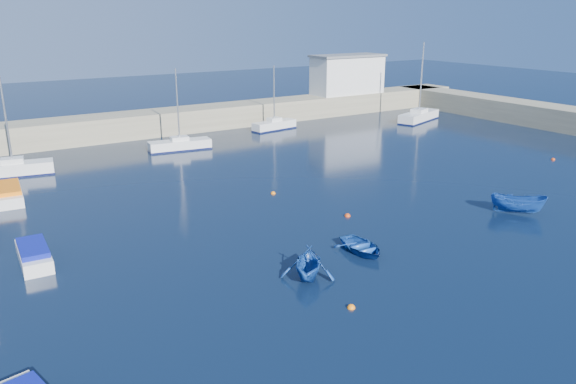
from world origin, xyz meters
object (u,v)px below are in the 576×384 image
dinghy_center (362,247)px  dinghy_right (518,204)px  harbor_office (347,75)px  sailboat_5 (13,169)px  dinghy_left (308,263)px  motorboat_2 (8,193)px  motorboat_1 (34,254)px  sailboat_8 (419,116)px  sailboat_7 (274,125)px  sailboat_6 (180,145)px

dinghy_center → dinghy_right: (13.29, -0.67, 0.36)m
harbor_office → sailboat_5: bearing=-166.7°
dinghy_left → motorboat_2: bearing=155.5°
sailboat_5 → motorboat_1: (-1.63, -19.75, -0.13)m
harbor_office → sailboat_8: (3.60, -10.41, -4.46)m
sailboat_7 → harbor_office: bearing=-79.1°
dinghy_right → dinghy_left: bearing=142.8°
sailboat_5 → dinghy_left: sailboat_5 is taller
sailboat_7 → dinghy_right: sailboat_7 is taller
sailboat_7 → dinghy_left: 39.47m
sailboat_5 → dinghy_left: 31.12m
motorboat_1 → dinghy_center: motorboat_1 is taller
dinghy_right → motorboat_2: bearing=104.2°
sailboat_5 → dinghy_left: size_ratio=2.56×
motorboat_1 → dinghy_right: bearing=-15.2°
harbor_office → dinghy_left: harbor_office is taller
sailboat_6 → dinghy_left: (-5.51, -30.82, 0.31)m
sailboat_6 → sailboat_7: bearing=-66.6°
harbor_office → dinghy_right: (-16.28, -39.52, -4.40)m
motorboat_2 → sailboat_6: bearing=30.5°
dinghy_right → dinghy_center: bearing=138.7°
motorboat_2 → dinghy_left: size_ratio=1.64×
sailboat_8 → motorboat_2: bearing=78.3°
harbor_office → sailboat_6: size_ratio=1.23×
sailboat_6 → dinghy_center: bearing=-174.3°
harbor_office → motorboat_1: bearing=-146.6°
motorboat_1 → motorboat_2: 12.90m
sailboat_5 → motorboat_2: size_ratio=1.56×
sailboat_8 → dinghy_left: (-37.64, -29.47, 0.23)m
dinghy_center → dinghy_left: bearing=-162.8°
sailboat_8 → motorboat_2: (-48.99, -6.87, -0.13)m
motorboat_2 → dinghy_right: dinghy_right is taller
sailboat_6 → sailboat_7: (13.48, 3.79, 0.03)m
motorboat_2 → sailboat_5: bearing=83.7°
sailboat_6 → motorboat_2: size_ratio=1.51×
sailboat_5 → dinghy_center: (14.50, -28.42, -0.27)m
motorboat_2 → dinghy_center: (15.81, -21.57, -0.16)m
sailboat_5 → dinghy_right: size_ratio=2.30×
sailboat_5 → motorboat_2: sailboat_5 is taller
motorboat_2 → dinghy_left: (11.35, -22.60, 0.36)m
motorboat_1 → dinghy_right: dinghy_right is taller
sailboat_6 → dinghy_right: bearing=-150.4°
dinghy_center → motorboat_1: bearing=155.9°
motorboat_2 → motorboat_1: bearing=-86.9°
harbor_office → sailboat_8: sailboat_8 is taller
motorboat_1 → sailboat_7: bearing=41.5°
sailboat_5 → motorboat_1: size_ratio=1.94×
harbor_office → sailboat_7: 16.58m
sailboat_6 → dinghy_right: sailboat_6 is taller
sailboat_6 → sailboat_8: sailboat_8 is taller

